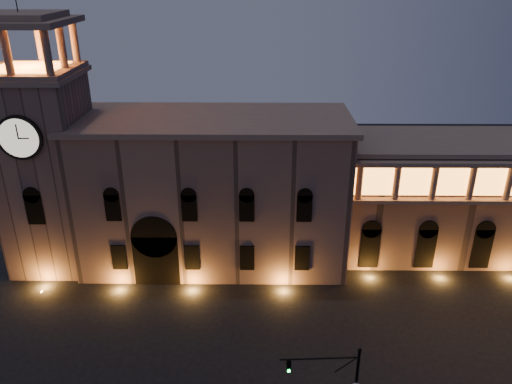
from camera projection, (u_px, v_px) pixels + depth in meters
government_building at (213, 191)px, 57.67m from camera, size 30.80×12.80×17.60m
clock_tower at (46, 164)px, 55.43m from camera, size 9.80×9.80×32.40m
colonnade_wing at (498, 196)px, 59.79m from camera, size 40.60×11.50×14.50m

